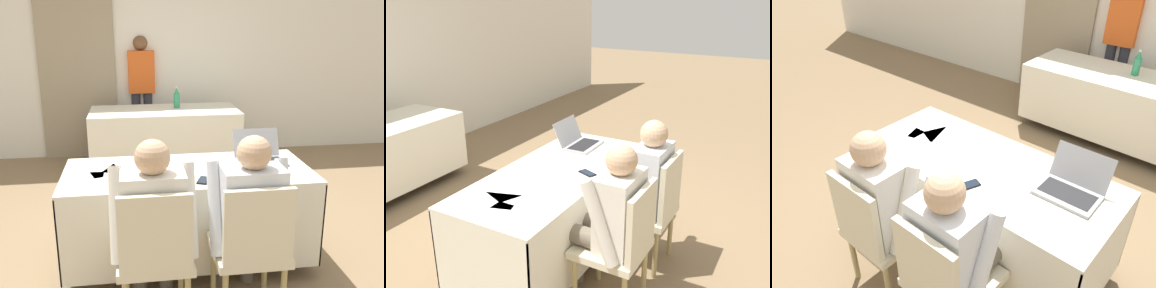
% 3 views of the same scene
% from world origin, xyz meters
% --- Properties ---
extents(ground_plane, '(24.00, 24.00, 0.00)m').
position_xyz_m(ground_plane, '(0.00, 0.00, 0.00)').
color(ground_plane, '#846B4C').
extents(wall_back, '(12.00, 0.06, 2.70)m').
position_xyz_m(wall_back, '(0.00, 2.88, 1.35)').
color(wall_back, silver).
rests_on(wall_back, ground_plane).
extents(conference_table_near, '(1.77, 0.76, 0.74)m').
position_xyz_m(conference_table_near, '(0.00, 0.00, 0.56)').
color(conference_table_near, silver).
rests_on(conference_table_near, ground_plane).
extents(conference_table_far, '(1.77, 0.76, 0.74)m').
position_xyz_m(conference_table_far, '(0.01, 2.17, 0.56)').
color(conference_table_far, silver).
rests_on(conference_table_far, ground_plane).
extents(laptop, '(0.37, 0.33, 0.22)m').
position_xyz_m(laptop, '(0.57, 0.11, 0.79)').
color(laptop, '#99999E').
rests_on(laptop, conference_table_near).
extents(cell_phone, '(0.11, 0.15, 0.01)m').
position_xyz_m(cell_phone, '(0.07, -0.24, 0.75)').
color(cell_phone, black).
rests_on(cell_phone, conference_table_near).
extents(paper_beside_laptop, '(0.21, 0.30, 0.00)m').
position_xyz_m(paper_beside_laptop, '(-0.70, -0.10, 0.74)').
color(paper_beside_laptop, white).
rests_on(paper_beside_laptop, conference_table_near).
extents(paper_centre_table, '(0.31, 0.35, 0.00)m').
position_xyz_m(paper_centre_table, '(-0.46, 0.13, 0.74)').
color(paper_centre_table, white).
rests_on(paper_centre_table, conference_table_near).
extents(paper_left_edge, '(0.29, 0.35, 0.00)m').
position_xyz_m(paper_left_edge, '(-0.60, 0.08, 0.74)').
color(paper_left_edge, white).
rests_on(paper_left_edge, conference_table_near).
extents(water_bottle, '(0.07, 0.07, 0.26)m').
position_xyz_m(water_bottle, '(0.17, 2.26, 0.86)').
color(water_bottle, '#288456').
rests_on(water_bottle, conference_table_far).
extents(chair_near_left, '(0.44, 0.44, 0.90)m').
position_xyz_m(chair_near_left, '(-0.29, -0.69, 0.50)').
color(chair_near_left, tan).
rests_on(chair_near_left, ground_plane).
extents(chair_near_right, '(0.44, 0.44, 0.90)m').
position_xyz_m(chair_near_right, '(0.29, -0.69, 0.50)').
color(chair_near_right, tan).
rests_on(chair_near_right, ground_plane).
extents(person_checkered_shirt, '(0.50, 0.52, 1.16)m').
position_xyz_m(person_checkered_shirt, '(-0.29, -0.58, 0.66)').
color(person_checkered_shirt, '#665B4C').
rests_on(person_checkered_shirt, ground_plane).
extents(person_white_shirt, '(0.50, 0.52, 1.16)m').
position_xyz_m(person_white_shirt, '(0.29, -0.58, 0.66)').
color(person_white_shirt, '#665B4C').
rests_on(person_white_shirt, ground_plane).
extents(person_red_shirt, '(0.35, 0.22, 1.59)m').
position_xyz_m(person_red_shirt, '(-0.24, 2.85, 0.91)').
color(person_red_shirt, '#33333D').
rests_on(person_red_shirt, ground_plane).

